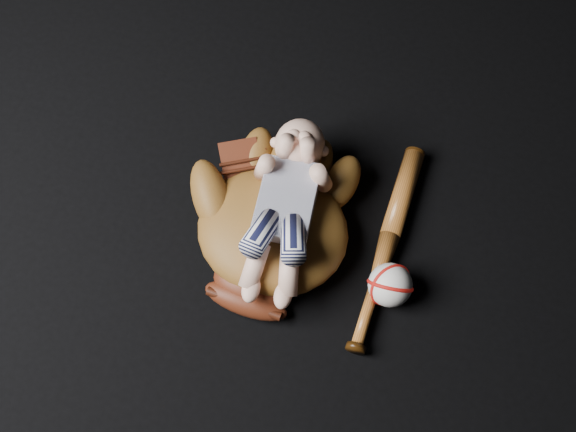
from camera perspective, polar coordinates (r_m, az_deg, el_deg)
The scene contains 4 objects.
baseball_glove at distance 1.36m, azimuth -1.23°, elevation -0.89°, with size 0.36×0.41×0.13m, color brown, non-canonical shape.
newborn_baby at distance 1.31m, azimuth -0.37°, elevation 0.30°, with size 0.17×0.36×0.15m, color #E6AE94, non-canonical shape.
baseball_bat at distance 1.40m, azimuth 7.79°, elevation -2.45°, with size 0.04×0.44×0.04m, color #98531D, non-canonical shape.
baseball at distance 1.35m, azimuth 8.08°, elevation -5.42°, with size 0.08×0.08×0.08m, color white.
Camera 1 is at (0.24, -0.44, 1.30)m, focal length 45.00 mm.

